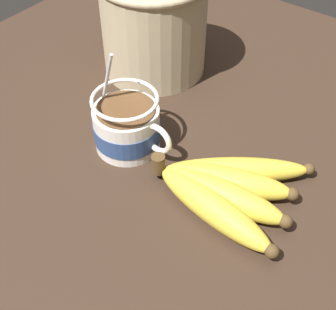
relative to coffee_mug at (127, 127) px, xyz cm
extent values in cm
cube|color=#332319|center=(6.93, 3.88, -5.18)|extent=(109.02, 109.02, 2.69)
cylinder|color=white|center=(-0.10, 0.00, -0.31)|extent=(10.14, 10.14, 7.04)
cylinder|color=navy|center=(-0.10, 0.00, -0.66)|extent=(10.34, 10.34, 3.17)
torus|color=white|center=(5.83, 0.00, 0.70)|extent=(5.25, 0.90, 5.25)
cylinder|color=brown|center=(-0.10, 0.00, 3.31)|extent=(8.94, 8.94, 0.40)
torus|color=white|center=(-0.10, 0.00, 5.23)|extent=(10.14, 10.14, 0.60)
cylinder|color=silver|center=(-4.07, 0.00, 4.88)|extent=(4.87, 0.50, 14.57)
ellipsoid|color=silver|center=(-1.88, 0.00, -2.34)|extent=(3.00, 2.00, 0.80)
cylinder|color=#4C381E|center=(8.09, -2.69, -0.95)|extent=(2.00, 2.00, 3.00)
ellipsoid|color=gold|center=(18.54, -4.14, -1.72)|extent=(19.50, 6.80, 4.22)
sphere|color=#4C381E|center=(28.00, -5.45, -1.72)|extent=(1.90, 1.90, 1.90)
ellipsoid|color=gold|center=(18.17, -1.43, -1.71)|extent=(18.70, 6.48, 4.25)
sphere|color=#4C381E|center=(27.26, -0.30, -1.71)|extent=(1.91, 1.91, 1.91)
ellipsoid|color=gold|center=(17.42, 1.10, -1.73)|extent=(18.38, 10.71, 4.20)
sphere|color=#4C381E|center=(25.82, 4.50, -1.73)|extent=(1.89, 1.89, 1.89)
ellipsoid|color=gold|center=(17.21, 4.20, -1.94)|extent=(18.92, 15.59, 3.79)
sphere|color=#4C381E|center=(25.53, 10.48, -1.94)|extent=(1.71, 1.71, 1.71)
cylinder|color=tan|center=(-10.05, 19.42, 4.81)|extent=(18.65, 18.65, 17.30)
camera|label=1|loc=(37.44, -39.03, 47.24)|focal=50.00mm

